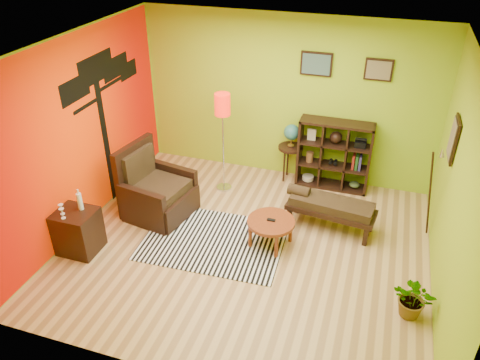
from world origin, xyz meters
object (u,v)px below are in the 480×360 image
(floor_lamp, at_px, (223,113))
(potted_plant, at_px, (413,302))
(side_cabinet, at_px, (78,231))
(cube_shelf, at_px, (335,155))
(bench, at_px, (329,206))
(armchair, at_px, (156,194))
(coffee_table, at_px, (271,224))
(globe_table, at_px, (291,139))

(floor_lamp, bearing_deg, potted_plant, -33.25)
(side_cabinet, relative_size, potted_plant, 1.81)
(floor_lamp, height_order, cube_shelf, floor_lamp)
(floor_lamp, distance_m, bench, 2.18)
(armchair, xyz_separation_m, cube_shelf, (2.51, 1.64, 0.26))
(coffee_table, distance_m, bench, 0.97)
(coffee_table, xyz_separation_m, floor_lamp, (-1.14, 1.23, 1.02))
(bench, bearing_deg, side_cabinet, -153.65)
(side_cabinet, xyz_separation_m, floor_lamp, (1.37, 2.17, 1.06))
(armchair, relative_size, bench, 0.83)
(side_cabinet, bearing_deg, bench, 26.35)
(globe_table, bearing_deg, cube_shelf, -1.52)
(cube_shelf, relative_size, bench, 0.89)
(globe_table, bearing_deg, armchair, -136.66)
(coffee_table, bearing_deg, bench, 42.75)
(coffee_table, xyz_separation_m, bench, (0.71, 0.66, 0.03))
(potted_plant, bearing_deg, armchair, 165.19)
(side_cabinet, bearing_deg, potted_plant, 1.96)
(side_cabinet, bearing_deg, floor_lamp, 57.74)
(side_cabinet, xyz_separation_m, potted_plant, (4.45, 0.15, -0.12))
(bench, bearing_deg, potted_plant, -49.66)
(floor_lamp, distance_m, potted_plant, 3.86)
(side_cabinet, height_order, potted_plant, side_cabinet)
(cube_shelf, bearing_deg, globe_table, 178.48)
(coffee_table, height_order, globe_table, globe_table)
(side_cabinet, distance_m, potted_plant, 4.45)
(bench, bearing_deg, cube_shelf, 95.06)
(coffee_table, distance_m, potted_plant, 2.09)
(coffee_table, height_order, floor_lamp, floor_lamp)
(side_cabinet, bearing_deg, armchair, 62.84)
(coffee_table, height_order, potted_plant, coffee_table)
(armchair, distance_m, cube_shelf, 3.01)
(armchair, relative_size, potted_plant, 2.14)
(coffee_table, bearing_deg, side_cabinet, -159.49)
(coffee_table, bearing_deg, cube_shelf, 72.15)
(globe_table, xyz_separation_m, cube_shelf, (0.76, -0.02, -0.19))
(coffee_table, height_order, bench, bench)
(floor_lamp, height_order, potted_plant, floor_lamp)
(globe_table, bearing_deg, floor_lamp, -146.32)
(cube_shelf, bearing_deg, coffee_table, -107.85)
(globe_table, relative_size, bench, 0.77)
(coffee_table, distance_m, cube_shelf, 1.98)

